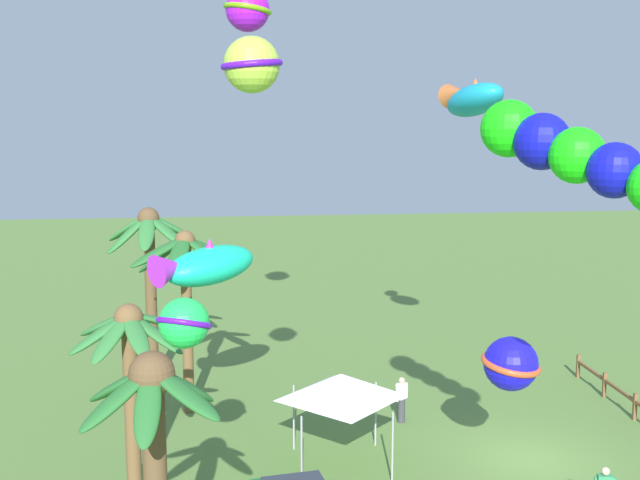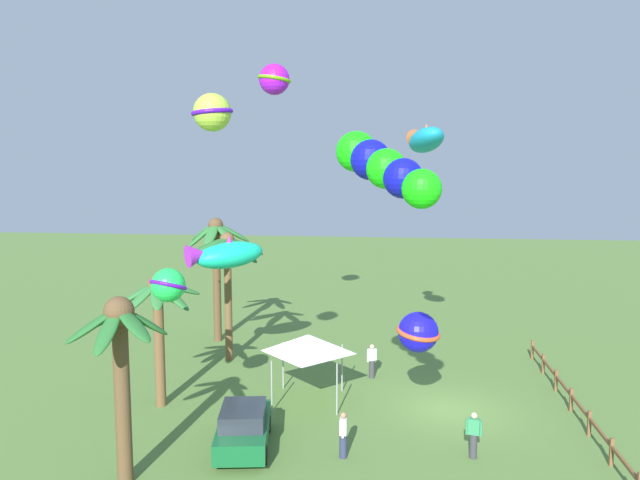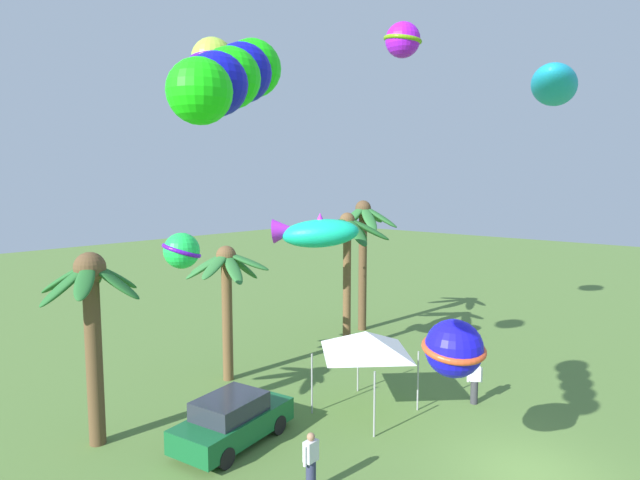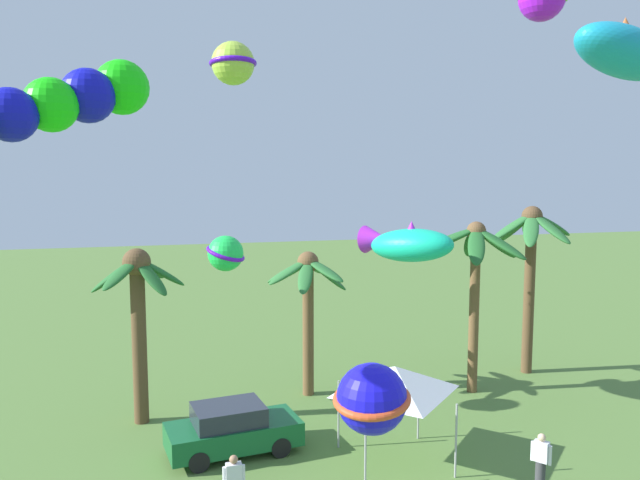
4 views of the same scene
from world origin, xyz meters
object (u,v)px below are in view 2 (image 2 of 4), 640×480
object	(u,v)px
kite_fish_3	(425,139)
spectator_2	(474,435)
spectator_0	(372,361)
festival_tent	(308,343)
kite_ball_0	(274,79)
kite_fish_4	(225,255)
kite_ball_6	(168,285)
parked_car_0	(244,427)
palm_tree_1	(227,261)
kite_ball_5	(212,112)
palm_tree_0	(120,350)
palm_tree_3	(216,249)
kite_ball_2	(418,332)
kite_tube_1	(382,166)
palm_tree_2	(158,308)
spectator_1	(343,435)

from	to	relation	value
kite_fish_3	spectator_2	bearing A→B (deg)	-169.66
spectator_0	festival_tent	bearing A→B (deg)	140.84
festival_tent	kite_ball_0	xyz separation A→B (m)	(5.83, 2.44, 11.49)
kite_fish_4	kite_ball_6	distance (m)	6.22
parked_car_0	spectator_0	xyz separation A→B (m)	(7.59, -4.21, 0.06)
palm_tree_1	kite_ball_5	world-z (taller)	kite_ball_5
spectator_2	kite_fish_4	distance (m)	12.91
kite_fish_4	kite_ball_6	xyz separation A→B (m)	(-6.21, 0.32, -0.17)
palm_tree_0	festival_tent	bearing A→B (deg)	-33.71
parked_car_0	kite_ball_6	bearing A→B (deg)	86.77
palm_tree_3	kite_ball_2	distance (m)	14.94
kite_ball_5	kite_ball_2	bearing A→B (deg)	-74.23
kite_tube_1	kite_fish_4	size ratio (longest dim) A/B	0.99
kite_ball_0	kite_fish_4	size ratio (longest dim) A/B	0.52
palm_tree_0	palm_tree_2	bearing A→B (deg)	10.92
kite_ball_6	kite_ball_5	bearing A→B (deg)	-84.70
palm_tree_0	festival_tent	world-z (taller)	palm_tree_0
parked_car_0	kite_ball_0	world-z (taller)	kite_ball_0
spectator_0	festival_tent	world-z (taller)	festival_tent
festival_tent	kite_ball_5	size ratio (longest dim) A/B	1.81
palm_tree_3	spectator_1	xyz separation A→B (m)	(-13.04, -8.05, -4.38)
festival_tent	kite_ball_0	world-z (taller)	kite_ball_0
palm_tree_1	palm_tree_3	distance (m)	3.61
palm_tree_1	festival_tent	size ratio (longest dim) A/B	2.27
kite_fish_4	spectator_1	bearing A→B (deg)	-139.15
parked_car_0	spectator_0	distance (m)	8.68
kite_ball_5	kite_ball_6	xyz separation A→B (m)	(-0.15, 1.64, -5.85)
spectator_0	kite_ball_5	size ratio (longest dim) A/B	1.01
palm_tree_3	kite_ball_6	world-z (taller)	palm_tree_3
kite_fish_3	festival_tent	bearing A→B (deg)	124.72
kite_ball_6	spectator_0	bearing A→B (deg)	-42.52
palm_tree_3	kite_ball_6	size ratio (longest dim) A/B	3.96
palm_tree_0	spectator_2	world-z (taller)	palm_tree_0
festival_tent	kite_fish_4	xyz separation A→B (m)	(1.88, 3.97, 3.37)
spectator_1	kite_fish_3	xyz separation A→B (m)	(8.12, -2.94, 10.11)
palm_tree_3	kite_ball_6	distance (m)	12.71
kite_ball_0	kite_fish_4	bearing A→B (deg)	158.78
palm_tree_3	parked_car_0	xyz separation A→B (m)	(-12.70, -4.56, -4.44)
palm_tree_2	palm_tree_3	world-z (taller)	palm_tree_3
palm_tree_0	spectator_1	distance (m)	7.79
palm_tree_0	palm_tree_2	distance (m)	6.08
palm_tree_2	parked_car_0	size ratio (longest dim) A/B	1.32
kite_fish_4	kite_ball_5	distance (m)	8.40
festival_tent	spectator_1	bearing A→B (deg)	-159.31
palm_tree_3	palm_tree_0	bearing A→B (deg)	-174.60
spectator_2	festival_tent	size ratio (longest dim) A/B	0.56
spectator_1	kite_ball_0	bearing A→B (deg)	21.78
palm_tree_3	kite_fish_4	distance (m)	6.77
parked_car_0	kite_fish_3	xyz separation A→B (m)	(7.77, -6.44, 10.17)
palm_tree_3	palm_tree_1	bearing A→B (deg)	-155.71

